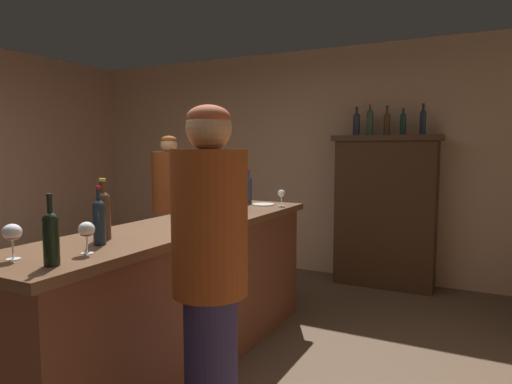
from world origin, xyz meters
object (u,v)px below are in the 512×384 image
Objects in this scene: bar_counter at (184,295)px; bartender at (210,273)px; wine_bottle_merlot at (248,188)px; cheese_plate at (263,205)px; display_bottle_center at (387,123)px; patron_in_navy at (170,205)px; wine_glass_rear at (12,234)px; wine_glass_spare at (86,231)px; display_bottle_midright at (403,123)px; display_cabinet at (385,208)px; wine_bottle_malbec at (198,195)px; wine_bottle_chardonnay at (51,236)px; flower_arrangement at (232,188)px; display_bottle_right at (423,121)px; wine_bottle_riesling at (99,220)px; display_bottle_left at (356,123)px; wine_glass_front at (281,194)px; display_bottle_midleft at (370,121)px; wine_bottle_pinot at (103,212)px; wine_glass_mid at (214,201)px.

bartender is at bearing -47.01° from bar_counter.
wine_bottle_merlot is 1.65× the size of cheese_plate.
wine_bottle_merlot reaches higher than cheese_plate.
bartender reaches higher than cheese_plate.
display_bottle_center is 0.19× the size of patron_in_navy.
wine_glass_rear reaches higher than bar_counter.
display_bottle_center is 0.18× the size of bartender.
wine_bottle_merlot is at bearing 34.90° from patron_in_navy.
display_bottle_midright reaches higher than wine_glass_spare.
bar_counter is 2.67m from display_cabinet.
wine_bottle_malbec is (-0.19, 0.46, 0.63)m from bar_counter.
bar_counter is at bearing -2.39° from patron_in_navy.
wine_bottle_chardonnay reaches higher than cheese_plate.
flower_arrangement reaches higher than wine_bottle_merlot.
display_bottle_right is (1.26, 3.68, 0.66)m from wine_glass_rear.
wine_bottle_merlot is 1.95× the size of wine_glass_rear.
display_bottle_center is at bearing 76.50° from wine_bottle_riesling.
display_bottle_left is (0.46, 1.93, 0.58)m from flower_arrangement.
patron_in_navy is at bearing -156.17° from display_bottle_right.
display_bottle_right is (0.20, 0.00, 0.01)m from display_bottle_midright.
wine_glass_rear is (0.12, -1.63, -0.02)m from wine_bottle_malbec.
patron_in_navy is at bearing -58.67° from bartender.
flower_arrangement is (-0.13, 1.75, 0.06)m from wine_bottle_chardonnay.
display_bottle_midleft is (0.42, 1.39, 0.68)m from wine_glass_front.
display_bottle_right reaches higher than wine_glass_spare.
wine_bottle_merlot is 2.06× the size of wine_glass_spare.
wine_bottle_malbec is at bearing 94.14° from wine_glass_rear.
wine_glass_rear is at bearing -131.67° from wine_glass_spare.
display_bottle_center is (0.82, 2.51, 1.26)m from bar_counter.
display_bottle_center reaches higher than wine_glass_rear.
display_bottle_left is at bearing 72.96° from cheese_plate.
wine_bottle_merlot is 2.38m from wine_glass_rear.
wine_glass_front is 0.08× the size of bartender.
wine_bottle_malbec is 2.25m from display_bottle_left.
wine_glass_spare reaches higher than bar_counter.
display_cabinet is 1.62m from cheese_plate.
bar_counter is at bearing 85.11° from wine_bottle_pinot.
flower_arrangement is at bearing 89.76° from wine_bottle_riesling.
wine_bottle_merlot is at bearing 86.96° from wine_bottle_malbec.
flower_arrangement is at bearing -107.33° from display_bottle_midleft.
display_cabinet is 4.90× the size of display_bottle_midleft.
display_bottle_midleft reaches higher than patron_in_navy.
bartender is (0.70, -0.76, 0.43)m from bar_counter.
display_bottle_midright is at bearing 60.11° from wine_bottle_malbec.
wine_glass_mid is (-0.20, -0.78, 0.01)m from wine_glass_front.
display_cabinet is 5.22× the size of wine_bottle_malbec.
wine_bottle_chardonnay reaches higher than wine_glass_rear.
display_bottle_midright is at bearing 72.73° from patron_in_navy.
wine_bottle_chardonnay is 3.74m from display_bottle_left.
patron_in_navy is (-1.18, 2.09, -0.26)m from wine_bottle_pinot.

